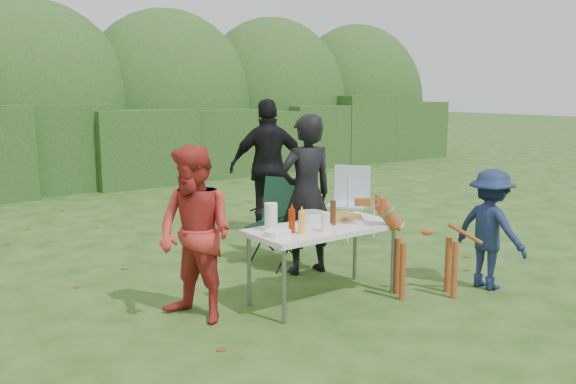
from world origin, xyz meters
TOP-DOWN VIEW (x-y plane):
  - ground at (0.00, 0.00)m, footprint 80.00×80.00m
  - hedge_row at (0.00, 8.00)m, footprint 22.00×1.40m
  - shrub_backdrop at (0.00, 9.60)m, footprint 20.00×2.60m
  - folding_table at (0.17, -0.08)m, footprint 1.50×0.70m
  - person_cook at (0.59, 0.72)m, footprint 0.70×0.52m
  - person_red_jacket at (-1.08, 0.18)m, footprint 0.82×0.92m
  - person_black_puffy at (1.35, 2.53)m, footprint 1.21×0.87m
  - child at (1.79, -0.83)m, footprint 0.47×0.81m
  - dog at (1.06, -0.61)m, footprint 1.11×0.90m
  - camping_chair at (0.56, 1.27)m, footprint 0.84×0.84m
  - lawn_chair at (2.12, 1.71)m, footprint 0.81×0.81m
  - food_tray at (0.47, 0.04)m, footprint 0.45×0.30m
  - focaccia_bread at (0.47, 0.04)m, footprint 0.40×0.26m
  - mustard_bottle at (-0.19, -0.20)m, footprint 0.06×0.06m
  - ketchup_bottle at (-0.24, -0.12)m, footprint 0.06×0.06m
  - beer_bottle at (0.28, -0.10)m, footprint 0.06×0.06m
  - paper_towel_roll at (-0.34, 0.06)m, footprint 0.12×0.12m
  - cup_stack at (0.04, -0.26)m, footprint 0.08×0.08m
  - pasta_bowl at (0.20, 0.14)m, footprint 0.26×0.26m
  - plate_stack at (-0.41, -0.14)m, footprint 0.24×0.24m

SIDE VIEW (x-z plane):
  - ground at x=0.00m, z-range 0.00..0.00m
  - lawn_chair at x=2.12m, z-range 0.00..0.98m
  - dog at x=1.06m, z-range 0.00..0.99m
  - camping_chair at x=0.56m, z-range 0.00..1.00m
  - child at x=1.79m, z-range 0.00..1.24m
  - folding_table at x=0.17m, z-range 0.32..1.06m
  - food_tray at x=0.47m, z-range 0.74..0.76m
  - plate_stack at x=-0.41m, z-range 0.74..0.79m
  - focaccia_bread at x=0.47m, z-range 0.76..0.80m
  - person_red_jacket at x=-1.08m, z-range 0.00..1.57m
  - pasta_bowl at x=0.20m, z-range 0.74..0.84m
  - cup_stack at x=0.04m, z-range 0.74..0.92m
  - mustard_bottle at x=-0.19m, z-range 0.74..0.94m
  - hedge_row at x=0.00m, z-range 0.00..1.70m
  - ketchup_bottle at x=-0.24m, z-range 0.74..0.96m
  - beer_bottle at x=0.28m, z-range 0.74..0.98m
  - paper_towel_roll at x=-0.34m, z-range 0.74..1.00m
  - person_cook at x=0.59m, z-range 0.00..1.78m
  - person_black_puffy at x=1.35m, z-range 0.00..1.91m
  - shrub_backdrop at x=0.00m, z-range 0.00..3.20m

